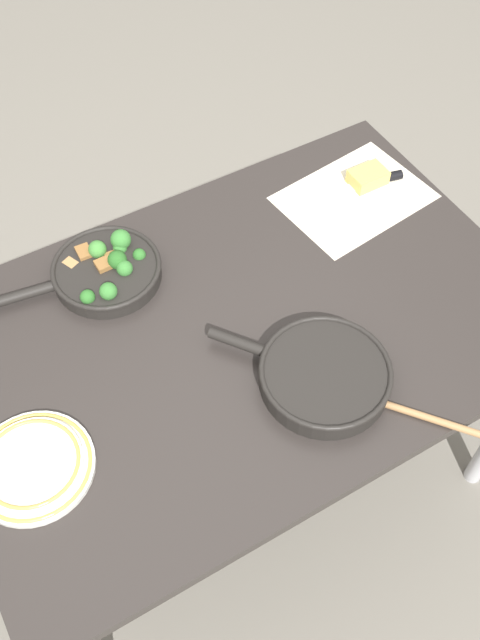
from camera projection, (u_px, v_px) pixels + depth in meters
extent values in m
plane|color=slate|center=(240.00, 468.00, 2.16)|extent=(14.00, 14.00, 0.00)
cube|color=#2D2826|center=(240.00, 329.00, 1.57)|extent=(1.31, 0.87, 0.03)
cylinder|color=#BCBCC1|center=(344.00, 237.00, 2.24)|extent=(0.05, 0.05, 0.71)
cylinder|color=black|center=(107.00, 272.00, 1.63)|extent=(0.25, 0.25, 0.04)
torus|color=black|center=(106.00, 267.00, 1.61)|extent=(0.25, 0.25, 0.01)
cylinder|color=black|center=(19.00, 296.00, 1.58)|extent=(0.16, 0.05, 0.02)
cylinder|color=#2C6823|center=(121.00, 253.00, 1.66)|extent=(0.01, 0.01, 0.02)
sphere|color=#387A33|center=(120.00, 248.00, 1.64)|extent=(0.03, 0.03, 0.03)
cylinder|color=#245B1C|center=(140.00, 260.00, 1.65)|extent=(0.01, 0.01, 0.02)
sphere|color=#2D6B28|center=(139.00, 255.00, 1.63)|extent=(0.03, 0.03, 0.03)
cylinder|color=#357027|center=(99.00, 257.00, 1.65)|extent=(0.01, 0.01, 0.02)
sphere|color=#428438|center=(97.00, 249.00, 1.63)|extent=(0.04, 0.04, 0.04)
cylinder|color=#2C6823|center=(126.00, 275.00, 1.62)|extent=(0.01, 0.01, 0.02)
sphere|color=#387A33|center=(125.00, 268.00, 1.60)|extent=(0.04, 0.04, 0.04)
cylinder|color=#2C6823|center=(110.00, 298.00, 1.58)|extent=(0.01, 0.01, 0.02)
sphere|color=#387A33|center=(108.00, 291.00, 1.56)|extent=(0.04, 0.04, 0.04)
cylinder|color=#245B1C|center=(89.00, 303.00, 1.58)|extent=(0.01, 0.01, 0.02)
sphere|color=#2D6B28|center=(88.00, 297.00, 1.56)|extent=(0.03, 0.03, 0.03)
cylinder|color=#205218|center=(119.00, 268.00, 1.63)|extent=(0.02, 0.02, 0.02)
sphere|color=#286023|center=(117.00, 260.00, 1.61)|extent=(0.04, 0.04, 0.04)
cylinder|color=#2C6823|center=(122.00, 248.00, 1.67)|extent=(0.02, 0.02, 0.03)
sphere|color=#387A33|center=(121.00, 239.00, 1.64)|extent=(0.05, 0.05, 0.05)
cube|color=#AD7F4C|center=(110.00, 256.00, 1.65)|extent=(0.04, 0.04, 0.03)
cube|color=#AD7F4C|center=(71.00, 266.00, 1.63)|extent=(0.03, 0.04, 0.03)
cube|color=olive|center=(107.00, 267.00, 1.62)|extent=(0.05, 0.04, 0.04)
cube|color=olive|center=(114.00, 259.00, 1.64)|extent=(0.04, 0.03, 0.03)
cube|color=olive|center=(85.00, 255.00, 1.65)|extent=(0.03, 0.04, 0.04)
cylinder|color=black|center=(325.00, 376.00, 1.46)|extent=(0.27, 0.27, 0.04)
torus|color=black|center=(326.00, 371.00, 1.44)|extent=(0.27, 0.27, 0.01)
cylinder|color=black|center=(237.00, 342.00, 1.50)|extent=(0.09, 0.11, 0.02)
cylinder|color=#DBC156|center=(325.00, 377.00, 1.46)|extent=(0.22, 0.22, 0.02)
cylinder|color=#A87A4C|center=(425.00, 417.00, 1.42)|extent=(0.21, 0.25, 0.02)
ellipsoid|color=#A87A4C|center=(339.00, 389.00, 1.46)|extent=(0.07, 0.07, 0.02)
cube|color=silver|center=(354.00, 197.00, 1.80)|extent=(0.39, 0.30, 0.00)
cube|color=silver|center=(339.00, 191.00, 1.81)|extent=(0.18, 0.06, 0.01)
cylinder|color=black|center=(386.00, 178.00, 1.82)|extent=(0.09, 0.04, 0.02)
cube|color=#E0C15B|center=(368.00, 177.00, 1.81)|extent=(0.09, 0.07, 0.04)
cylinder|color=silver|center=(33.00, 467.00, 1.36)|extent=(0.24, 0.24, 0.01)
torus|color=gold|center=(33.00, 466.00, 1.35)|extent=(0.23, 0.23, 0.01)
cylinder|color=silver|center=(32.00, 464.00, 1.35)|extent=(0.19, 0.19, 0.01)
torus|color=gold|center=(31.00, 463.00, 1.34)|extent=(0.19, 0.19, 0.01)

